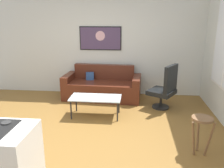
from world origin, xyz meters
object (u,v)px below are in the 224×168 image
Objects in this scene: wall_painting at (100,38)px; bar_stool at (202,126)px; couch at (102,87)px; armchair at (165,88)px; coffee_table at (96,99)px.

bar_stool is at bearing -55.44° from wall_painting.
bar_stool is 3.56m from wall_painting.
armchair is (1.52, -0.59, 0.21)m from couch.
wall_painting is (-0.11, 1.55, 1.11)m from coffee_table.
bar_stool is at bearing -52.58° from couch.
wall_painting is (-1.61, 0.99, 1.00)m from armchair.
armchair reaches higher than coffee_table.
coffee_table is at bearing 145.40° from bar_stool.
couch reaches higher than bar_stool.
couch is 1.87× the size of coffee_table.
armchair is (1.50, 0.56, 0.11)m from coffee_table.
coffee_table is 1.60m from armchair.
armchair reaches higher than couch.
wall_painting is at bearing 124.56° from bar_stool.
armchair is at bearing -21.29° from couch.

